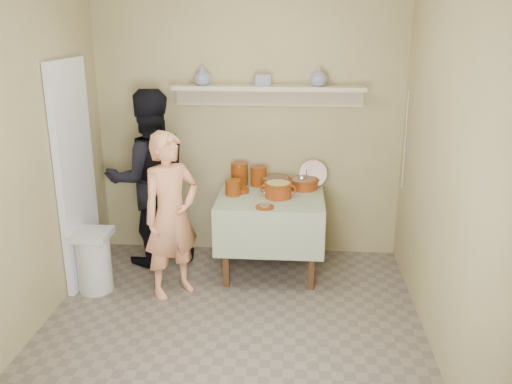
# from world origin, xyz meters

# --- Properties ---
(ground) EXTENTS (3.50, 3.50, 0.00)m
(ground) POSITION_xyz_m (0.00, 0.00, 0.00)
(ground) COLOR #6F6257
(ground) RESTS_ON ground
(tile_panel) EXTENTS (0.06, 0.70, 2.00)m
(tile_panel) POSITION_xyz_m (-1.46, 0.95, 1.00)
(tile_panel) COLOR silver
(tile_panel) RESTS_ON ground
(plate_stack_a) EXTENTS (0.17, 0.17, 0.22)m
(plate_stack_a) POSITION_xyz_m (-0.08, 1.56, 0.87)
(plate_stack_a) COLOR #652A0C
(plate_stack_a) RESTS_ON serving_table
(plate_stack_b) EXTENTS (0.16, 0.16, 0.19)m
(plate_stack_b) POSITION_xyz_m (0.11, 1.55, 0.86)
(plate_stack_b) COLOR #652A0C
(plate_stack_b) RESTS_ON serving_table
(bowl_stack) EXTENTS (0.15, 0.15, 0.15)m
(bowl_stack) POSITION_xyz_m (-0.10, 1.23, 0.83)
(bowl_stack) COLOR #652A0C
(bowl_stack) RESTS_ON serving_table
(empty_bowl) EXTENTS (0.15, 0.15, 0.04)m
(empty_bowl) POSITION_xyz_m (-0.03, 1.31, 0.78)
(empty_bowl) COLOR #652A0C
(empty_bowl) RESTS_ON serving_table
(propped_lid) EXTENTS (0.27, 0.11, 0.26)m
(propped_lid) POSITION_xyz_m (0.64, 1.60, 0.88)
(propped_lid) COLOR #652A0C
(propped_lid) RESTS_ON serving_table
(vase_right) EXTENTS (0.17, 0.17, 0.17)m
(vase_right) POSITION_xyz_m (0.66, 1.61, 1.81)
(vase_right) COLOR navy
(vase_right) RESTS_ON wall_shelf
(vase_left) EXTENTS (0.22, 0.22, 0.17)m
(vase_left) POSITION_xyz_m (-0.42, 1.60, 1.81)
(vase_left) COLOR navy
(vase_left) RESTS_ON wall_shelf
(ceramic_box) EXTENTS (0.17, 0.15, 0.10)m
(ceramic_box) POSITION_xyz_m (0.14, 1.61, 1.77)
(ceramic_box) COLOR navy
(ceramic_box) RESTS_ON wall_shelf
(person_cook) EXTENTS (0.62, 0.62, 1.45)m
(person_cook) POSITION_xyz_m (-0.57, 0.75, 0.72)
(person_cook) COLOR #E08F61
(person_cook) RESTS_ON ground
(person_helper) EXTENTS (1.03, 0.95, 1.71)m
(person_helper) POSITION_xyz_m (-0.92, 1.39, 0.85)
(person_helper) COLOR black
(person_helper) RESTS_ON ground
(room_shell) EXTENTS (3.04, 3.54, 2.62)m
(room_shell) POSITION_xyz_m (0.00, 0.00, 1.61)
(room_shell) COLOR tan
(room_shell) RESTS_ON ground
(serving_table) EXTENTS (0.97, 0.97, 0.76)m
(serving_table) POSITION_xyz_m (0.25, 1.28, 0.64)
(serving_table) COLOR #4C2D16
(serving_table) RESTS_ON ground
(cazuela_meat_a) EXTENTS (0.30, 0.30, 0.10)m
(cazuela_meat_a) POSITION_xyz_m (0.28, 1.50, 0.82)
(cazuela_meat_a) COLOR maroon
(cazuela_meat_a) RESTS_ON serving_table
(cazuela_meat_b) EXTENTS (0.28, 0.28, 0.10)m
(cazuela_meat_b) POSITION_xyz_m (0.55, 1.48, 0.82)
(cazuela_meat_b) COLOR maroon
(cazuela_meat_b) RESTS_ON serving_table
(ladle) EXTENTS (0.08, 0.26, 0.19)m
(ladle) POSITION_xyz_m (0.53, 1.46, 0.87)
(ladle) COLOR silver
(ladle) RESTS_ON cazuela_meat_b
(cazuela_rice) EXTENTS (0.33, 0.25, 0.14)m
(cazuela_rice) POSITION_xyz_m (0.32, 1.19, 0.85)
(cazuela_rice) COLOR maroon
(cazuela_rice) RESTS_ON serving_table
(front_plate) EXTENTS (0.16, 0.16, 0.03)m
(front_plate) POSITION_xyz_m (0.21, 0.89, 0.77)
(front_plate) COLOR #652A0C
(front_plate) RESTS_ON serving_table
(wall_shelf) EXTENTS (1.80, 0.25, 0.21)m
(wall_shelf) POSITION_xyz_m (0.20, 1.65, 1.67)
(wall_shelf) COLOR #C2B390
(wall_shelf) RESTS_ON room_shell
(trash_bin) EXTENTS (0.32, 0.32, 0.56)m
(trash_bin) POSITION_xyz_m (-1.28, 0.74, 0.28)
(trash_bin) COLOR silver
(trash_bin) RESTS_ON ground
(electrical_cord) EXTENTS (0.01, 0.05, 0.90)m
(electrical_cord) POSITION_xyz_m (1.47, 1.48, 1.25)
(electrical_cord) COLOR silver
(electrical_cord) RESTS_ON wall_shelf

